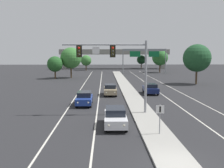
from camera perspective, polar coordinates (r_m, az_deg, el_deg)
The scene contains 20 objects.
ground_plane at distance 15.45m, azimuth 13.77°, elevation -16.77°, with size 260.00×260.00×0.00m, color #28282B.
median_island at distance 32.45m, azimuth 5.31°, elevation -4.05°, with size 2.40×110.00×0.15m, color #9E9B93.
lane_stripe_oncoming_center at distance 39.13m, azimuth -2.79°, elevation -2.29°, with size 0.14×100.00×0.01m, color silver.
lane_stripe_receding_center at distance 40.06m, azimuth 10.79°, elevation -2.19°, with size 0.14×100.00×0.01m, color silver.
edge_stripe_left at distance 39.34m, azimuth -7.60°, elevation -2.29°, with size 0.14×100.00×0.01m, color silver.
edge_stripe_right at distance 40.90m, azimuth 15.31°, elevation -2.13°, with size 0.14×100.00×0.01m, color silver.
overhead_signal_mast at distance 26.03m, azimuth 1.45°, elevation 5.09°, with size 8.38×0.44×7.20m.
median_sign_post at distance 19.80m, azimuth 10.38°, elevation -6.61°, with size 0.60×0.10×2.20m.
car_oncoming_white at distance 22.06m, azimuth 0.73°, elevation -7.17°, with size 1.85×4.48×1.58m.
car_oncoming_blue at distance 31.21m, azimuth -6.03°, elevation -3.10°, with size 1.84×4.48×1.58m.
car_oncoming_tan at distance 38.41m, azimuth -0.39°, elevation -1.22°, with size 1.84×4.48×1.58m.
car_receding_navy at distance 39.97m, azimuth 8.37°, elevation -0.98°, with size 1.88×4.50×1.58m.
highway_sign_gantry at distance 80.26m, azimuth 7.07°, elevation 6.68°, with size 13.28×0.42×7.50m.
overpass_bridge at distance 103.73m, azimuth 0.50°, elevation 6.51°, with size 42.40×6.40×7.65m.
tree_far_right_b at distance 54.55m, azimuth 17.99°, elevation 5.39°, with size 5.47×5.47×7.92m.
tree_far_left_c at distance 66.04m, azimuth -8.93°, elevation 5.60°, with size 5.24×5.24×7.58m.
tree_far_left_a at distance 64.45m, azimuth -12.29°, elevation 4.25°, with size 3.75×3.75×5.42m.
tree_far_right_a at distance 108.66m, azimuth 6.39°, elevation 5.26°, with size 3.69×3.69×5.34m.
tree_far_left_b at distance 94.22m, azimuth -5.66°, elevation 5.11°, with size 3.78×3.78×5.47m.
tree_far_right_c at distance 85.09m, azimuth 10.40°, elevation 5.65°, with size 5.01×5.01×7.25m.
Camera 1 is at (-3.92, -13.65, 6.10)m, focal length 42.06 mm.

